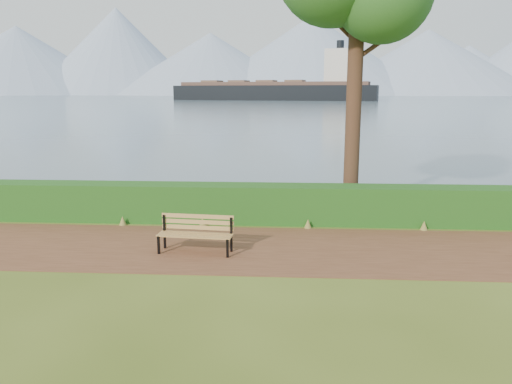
{
  "coord_description": "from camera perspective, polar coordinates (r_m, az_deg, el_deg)",
  "views": [
    {
      "loc": [
        1.04,
        -10.26,
        3.44
      ],
      "look_at": [
        0.33,
        1.2,
        1.1
      ],
      "focal_mm": 35.0,
      "sensor_mm": 36.0,
      "label": 1
    }
  ],
  "objects": [
    {
      "name": "mountains",
      "position": [
        417.14,
        2.21,
        14.86
      ],
      "size": [
        585.0,
        190.0,
        70.0
      ],
      "color": "#8496B0",
      "rests_on": "ground"
    },
    {
      "name": "path",
      "position": [
        11.15,
        -1.98,
        -6.43
      ],
      "size": [
        40.0,
        3.4,
        0.01
      ],
      "primitive_type": "cube",
      "color": "#54311D",
      "rests_on": "ground"
    },
    {
      "name": "water",
      "position": [
        270.28,
        3.38,
        10.78
      ],
      "size": [
        700.0,
        510.0,
        0.0
      ],
      "primitive_type": "cube",
      "color": "#3F5765",
      "rests_on": "ground"
    },
    {
      "name": "bench",
      "position": [
        10.86,
        -6.87,
        -4.47
      ],
      "size": [
        1.65,
        0.63,
        0.81
      ],
      "rotation": [
        0.0,
        0.0,
        -0.1
      ],
      "color": "black",
      "rests_on": "ground"
    },
    {
      "name": "hedge",
      "position": [
        13.23,
        -1.05,
        -1.32
      ],
      "size": [
        32.0,
        0.85,
        1.0
      ],
      "primitive_type": "cube",
      "color": "#1E4A15",
      "rests_on": "ground"
    },
    {
      "name": "ground",
      "position": [
        10.87,
        -2.14,
        -6.94
      ],
      "size": [
        140.0,
        140.0,
        0.0
      ],
      "primitive_type": "plane",
      "color": "#404F16",
      "rests_on": "ground"
    },
    {
      "name": "cargo_ship",
      "position": [
        178.92,
        2.8,
        11.46
      ],
      "size": [
        72.72,
        27.16,
        21.86
      ],
      "rotation": [
        0.0,
        0.0,
        -0.23
      ],
      "color": "black",
      "rests_on": "ground"
    }
  ]
}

